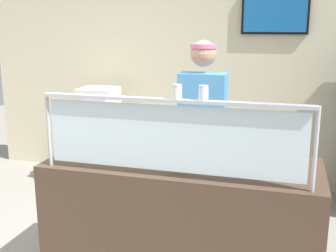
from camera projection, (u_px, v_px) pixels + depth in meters
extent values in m
plane|color=gray|center=(199.00, 243.00, 3.72)|extent=(12.00, 12.00, 0.00)
cube|color=beige|center=(231.00, 71.00, 4.93)|extent=(6.28, 0.08, 2.70)
cube|color=black|center=(275.00, 13.00, 4.59)|extent=(0.72, 0.04, 0.45)
cube|color=#1966B2|center=(275.00, 13.00, 4.57)|extent=(0.67, 0.01, 0.40)
cube|color=#4C3828|center=(182.00, 225.00, 3.02)|extent=(1.88, 0.75, 0.95)
cylinder|color=#B2B5BC|center=(49.00, 130.00, 2.79)|extent=(0.02, 0.02, 0.49)
cylinder|color=#B2B5BC|center=(316.00, 150.00, 2.34)|extent=(0.02, 0.02, 0.49)
cube|color=silver|center=(170.00, 139.00, 2.56)|extent=(1.62, 0.01, 0.41)
cube|color=#B2B5BC|center=(170.00, 100.00, 2.51)|extent=(1.68, 0.06, 0.02)
cylinder|color=#9EA0A8|center=(191.00, 160.00, 2.94)|extent=(0.50, 0.50, 0.01)
cylinder|color=tan|center=(191.00, 158.00, 2.93)|extent=(0.47, 0.47, 0.02)
cylinder|color=gold|center=(191.00, 156.00, 2.93)|extent=(0.42, 0.42, 0.01)
cube|color=#ADAFB7|center=(195.00, 157.00, 2.90)|extent=(0.11, 0.29, 0.01)
cylinder|color=white|center=(177.00, 93.00, 2.49)|extent=(0.06, 0.06, 0.07)
cylinder|color=white|center=(177.00, 95.00, 2.49)|extent=(0.05, 0.05, 0.05)
cylinder|color=silver|center=(177.00, 86.00, 2.48)|extent=(0.06, 0.06, 0.02)
cylinder|color=white|center=(204.00, 94.00, 2.44)|extent=(0.06, 0.06, 0.07)
cylinder|color=red|center=(203.00, 96.00, 2.45)|extent=(0.05, 0.05, 0.05)
cylinder|color=silver|center=(204.00, 87.00, 2.43)|extent=(0.05, 0.05, 0.02)
cylinder|color=#23232D|center=(188.00, 191.00, 3.64)|extent=(0.13, 0.13, 0.95)
cylinder|color=#23232D|center=(214.00, 194.00, 3.58)|extent=(0.13, 0.13, 0.95)
cube|color=#4C9EE5|center=(203.00, 107.00, 3.44)|extent=(0.38, 0.21, 0.55)
sphere|color=tan|center=(204.00, 53.00, 3.34)|extent=(0.21, 0.21, 0.21)
cylinder|color=pink|center=(204.00, 46.00, 3.33)|extent=(0.21, 0.21, 0.04)
cylinder|color=tan|center=(220.00, 125.00, 3.21)|extent=(0.08, 0.34, 0.08)
cube|color=#B7BABF|center=(100.00, 147.00, 5.09)|extent=(0.70, 0.55, 0.89)
cube|color=silver|center=(98.00, 109.00, 4.98)|extent=(0.43, 0.43, 0.04)
cube|color=silver|center=(97.00, 105.00, 4.97)|extent=(0.43, 0.43, 0.04)
cube|color=silver|center=(99.00, 101.00, 4.96)|extent=(0.43, 0.43, 0.04)
cube|color=silver|center=(97.00, 97.00, 4.95)|extent=(0.44, 0.44, 0.04)
cube|color=silver|center=(98.00, 94.00, 4.94)|extent=(0.43, 0.43, 0.04)
cube|color=silver|center=(98.00, 90.00, 4.92)|extent=(0.43, 0.43, 0.04)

